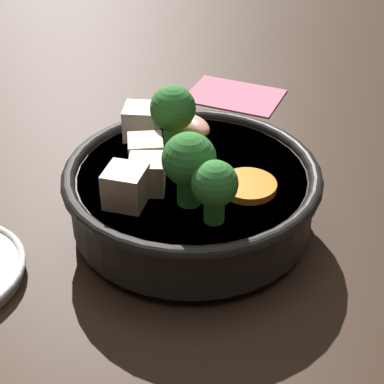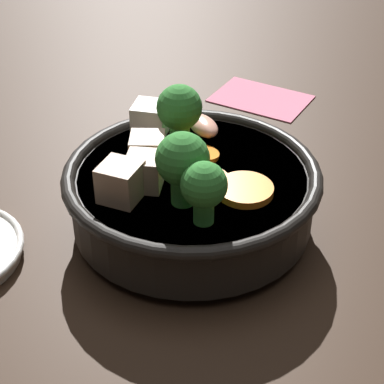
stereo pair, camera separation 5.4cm
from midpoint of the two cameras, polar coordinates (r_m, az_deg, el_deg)
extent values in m
plane|color=black|center=(0.57, -2.75, -3.22)|extent=(3.00, 3.00, 0.00)
cylinder|color=black|center=(0.56, -2.77, -2.82)|extent=(0.11, 0.11, 0.01)
cylinder|color=black|center=(0.55, -2.85, -0.50)|extent=(0.21, 0.21, 0.05)
torus|color=black|center=(0.53, -2.92, 1.52)|extent=(0.22, 0.22, 0.01)
cylinder|color=brown|center=(0.54, -2.88, 0.40)|extent=(0.19, 0.19, 0.03)
cylinder|color=orange|center=(0.52, -1.30, 1.06)|extent=(0.05, 0.05, 0.01)
cylinder|color=orange|center=(0.56, -2.60, 3.37)|extent=(0.05, 0.05, 0.01)
cylinder|color=orange|center=(0.51, 2.02, 0.44)|extent=(0.06, 0.06, 0.01)
cylinder|color=green|center=(0.47, -1.29, -1.63)|extent=(0.02, 0.02, 0.02)
sphere|color=#2D752D|center=(0.46, -1.33, 0.63)|extent=(0.03, 0.03, 0.03)
cylinder|color=green|center=(0.57, -4.43, 5.03)|extent=(0.02, 0.02, 0.02)
sphere|color=#2D752D|center=(0.55, -4.55, 7.36)|extent=(0.04, 0.04, 0.04)
cylinder|color=green|center=(0.49, -3.41, 0.15)|extent=(0.02, 0.02, 0.02)
sphere|color=#2D752D|center=(0.48, -3.52, 2.81)|extent=(0.04, 0.04, 0.04)
cube|color=tan|center=(0.51, -7.07, 1.48)|extent=(0.04, 0.04, 0.03)
cube|color=silver|center=(0.58, -7.22, 6.13)|extent=(0.04, 0.04, 0.03)
cube|color=#9E7F66|center=(0.50, -9.04, 0.37)|extent=(0.03, 0.03, 0.03)
cube|color=tan|center=(0.54, -7.04, 3.26)|extent=(0.04, 0.04, 0.03)
ellipsoid|color=#EA9E84|center=(0.59, -2.48, 5.87)|extent=(0.05, 0.04, 0.01)
cube|color=#D16B84|center=(0.78, 1.82, 8.56)|extent=(0.11, 0.08, 0.00)
camera|label=1|loc=(0.03, -92.86, -2.00)|focal=60.00mm
camera|label=2|loc=(0.03, 87.14, 2.00)|focal=60.00mm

